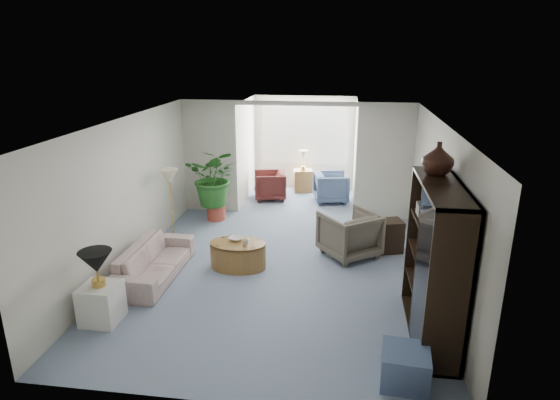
# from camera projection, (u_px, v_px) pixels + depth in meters

# --- Properties ---
(floor) EXTENTS (6.00, 6.00, 0.00)m
(floor) POSITION_uv_depth(u_px,v_px,m) (275.00, 275.00, 7.79)
(floor) COLOR #7B89A3
(floor) RESTS_ON ground
(sunroom_floor) EXTENTS (2.60, 2.60, 0.00)m
(sunroom_floor) POSITION_uv_depth(u_px,v_px,m) (299.00, 199.00, 11.65)
(sunroom_floor) COLOR #7B89A3
(sunroom_floor) RESTS_ON ground
(back_pier_left) EXTENTS (1.20, 0.12, 2.50)m
(back_pier_left) POSITION_uv_depth(u_px,v_px,m) (210.00, 157.00, 10.48)
(back_pier_left) COLOR beige
(back_pier_left) RESTS_ON ground
(back_pier_right) EXTENTS (1.20, 0.12, 2.50)m
(back_pier_right) POSITION_uv_depth(u_px,v_px,m) (385.00, 162.00, 9.98)
(back_pier_right) COLOR beige
(back_pier_right) RESTS_ON ground
(back_header) EXTENTS (2.60, 0.12, 0.10)m
(back_header) POSITION_uv_depth(u_px,v_px,m) (296.00, 103.00, 9.86)
(back_header) COLOR beige
(back_header) RESTS_ON back_pier_left
(window_pane) EXTENTS (2.20, 0.02, 1.50)m
(window_pane) POSITION_uv_depth(u_px,v_px,m) (304.00, 135.00, 12.24)
(window_pane) COLOR white
(window_blinds) EXTENTS (2.20, 0.02, 1.50)m
(window_blinds) POSITION_uv_depth(u_px,v_px,m) (304.00, 135.00, 12.21)
(window_blinds) COLOR white
(framed_picture) EXTENTS (0.04, 0.50, 0.40)m
(framed_picture) POSITION_uv_depth(u_px,v_px,m) (441.00, 183.00, 6.85)
(framed_picture) COLOR beige
(sofa) EXTENTS (0.75, 1.89, 0.55)m
(sofa) POSITION_uv_depth(u_px,v_px,m) (154.00, 261.00, 7.64)
(sofa) COLOR beige
(sofa) RESTS_ON ground
(end_table) EXTENTS (0.49, 0.49, 0.54)m
(end_table) POSITION_uv_depth(u_px,v_px,m) (101.00, 303.00, 6.40)
(end_table) COLOR silver
(end_table) RESTS_ON ground
(table_lamp) EXTENTS (0.44, 0.44, 0.30)m
(table_lamp) POSITION_uv_depth(u_px,v_px,m) (96.00, 262.00, 6.21)
(table_lamp) COLOR black
(table_lamp) RESTS_ON end_table
(floor_lamp) EXTENTS (0.36, 0.36, 0.28)m
(floor_lamp) POSITION_uv_depth(u_px,v_px,m) (169.00, 176.00, 8.91)
(floor_lamp) COLOR #F6EEC3
(floor_lamp) RESTS_ON ground
(coffee_table) EXTENTS (1.21, 1.21, 0.45)m
(coffee_table) POSITION_uv_depth(u_px,v_px,m) (238.00, 255.00, 7.99)
(coffee_table) COLOR olive
(coffee_table) RESTS_ON ground
(coffee_bowl) EXTENTS (0.30, 0.30, 0.06)m
(coffee_bowl) POSITION_uv_depth(u_px,v_px,m) (236.00, 239.00, 8.01)
(coffee_bowl) COLOR silver
(coffee_bowl) RESTS_ON coffee_table
(coffee_cup) EXTENTS (0.14, 0.14, 0.10)m
(coffee_cup) POSITION_uv_depth(u_px,v_px,m) (245.00, 243.00, 7.79)
(coffee_cup) COLOR beige
(coffee_cup) RESTS_ON coffee_table
(wingback_chair) EXTENTS (1.24, 1.24, 0.82)m
(wingback_chair) POSITION_uv_depth(u_px,v_px,m) (349.00, 234.00, 8.39)
(wingback_chair) COLOR #5E594A
(wingback_chair) RESTS_ON ground
(side_table_dark) EXTENTS (0.59, 0.52, 0.59)m
(side_table_dark) POSITION_uv_depth(u_px,v_px,m) (388.00, 236.00, 8.61)
(side_table_dark) COLOR black
(side_table_dark) RESTS_ON ground
(entertainment_cabinet) EXTENTS (0.48, 1.82, 2.02)m
(entertainment_cabinet) POSITION_uv_depth(u_px,v_px,m) (435.00, 263.00, 5.90)
(entertainment_cabinet) COLOR black
(entertainment_cabinet) RESTS_ON ground
(cabinet_urn) EXTENTS (0.40, 0.40, 0.42)m
(cabinet_urn) POSITION_uv_depth(u_px,v_px,m) (438.00, 158.00, 5.99)
(cabinet_urn) COLOR black
(cabinet_urn) RESTS_ON entertainment_cabinet
(ottoman) EXTENTS (0.56, 0.56, 0.41)m
(ottoman) POSITION_uv_depth(u_px,v_px,m) (405.00, 367.00, 5.22)
(ottoman) COLOR #4B5C81
(ottoman) RESTS_ON ground
(plant_pot) EXTENTS (0.40, 0.40, 0.32)m
(plant_pot) POSITION_uv_depth(u_px,v_px,m) (216.00, 212.00, 10.25)
(plant_pot) COLOR #A84031
(plant_pot) RESTS_ON ground
(house_plant) EXTENTS (1.13, 0.98, 1.26)m
(house_plant) POSITION_uv_depth(u_px,v_px,m) (215.00, 177.00, 10.01)
(house_plant) COLOR #245D20
(house_plant) RESTS_ON plant_pot
(sunroom_chair_blue) EXTENTS (0.92, 0.90, 0.71)m
(sunroom_chair_blue) POSITION_uv_depth(u_px,v_px,m) (331.00, 187.00, 11.37)
(sunroom_chair_blue) COLOR #4B5C81
(sunroom_chair_blue) RESTS_ON ground
(sunroom_chair_maroon) EXTENTS (0.89, 0.87, 0.69)m
(sunroom_chair_maroon) POSITION_uv_depth(u_px,v_px,m) (270.00, 185.00, 11.57)
(sunroom_chair_maroon) COLOR #52221C
(sunroom_chair_maroon) RESTS_ON ground
(sunroom_table) EXTENTS (0.53, 0.45, 0.57)m
(sunroom_table) POSITION_uv_depth(u_px,v_px,m) (303.00, 181.00, 12.20)
(sunroom_table) COLOR olive
(sunroom_table) RESTS_ON ground
(shelf_clutter) EXTENTS (0.30, 1.18, 1.06)m
(shelf_clutter) POSITION_uv_depth(u_px,v_px,m) (432.00, 244.00, 5.89)
(shelf_clutter) COLOR #383532
(shelf_clutter) RESTS_ON entertainment_cabinet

